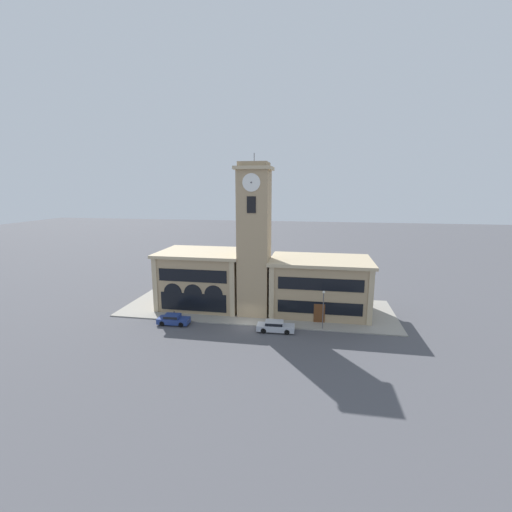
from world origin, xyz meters
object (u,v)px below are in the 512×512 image
parked_car_near (173,319)px  parked_car_mid (275,326)px  bollard (174,315)px  street_lamp (323,303)px

parked_car_near → parked_car_mid: bearing=-1.7°
parked_car_mid → bollard: (-14.52, 1.70, -0.07)m
parked_car_mid → street_lamp: bearing=14.0°
parked_car_near → street_lamp: bearing=3.2°
street_lamp → parked_car_near: bearing=-175.2°
parked_car_mid → bollard: 14.62m
bollard → parked_car_near: bearing=-70.8°
street_lamp → parked_car_mid: bearing=-164.4°
parked_car_mid → street_lamp: street_lamp is taller
parked_car_mid → street_lamp: size_ratio=0.95×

